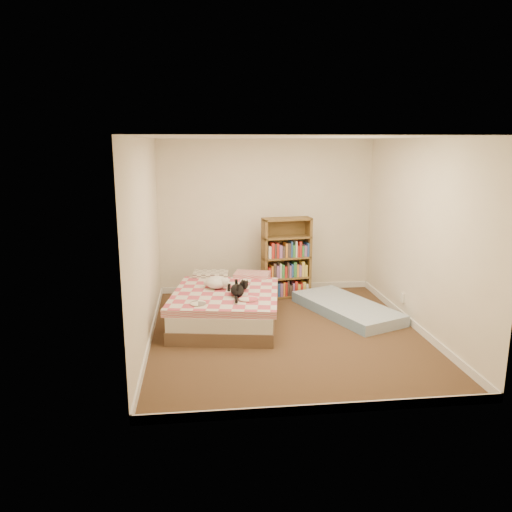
{
  "coord_description": "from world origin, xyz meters",
  "views": [
    {
      "loc": [
        -1.1,
        -6.05,
        2.44
      ],
      "look_at": [
        -0.37,
        0.3,
        0.98
      ],
      "focal_mm": 35.0,
      "sensor_mm": 36.0,
      "label": 1
    }
  ],
  "objects": [
    {
      "name": "bookshelf",
      "position": [
        0.27,
        1.62,
        0.49
      ],
      "size": [
        0.81,
        0.36,
        1.29
      ],
      "rotation": [
        0.0,
        0.0,
        0.14
      ],
      "color": "brown",
      "rests_on": "room"
    },
    {
      "name": "room",
      "position": [
        0.0,
        0.0,
        1.2
      ],
      "size": [
        3.51,
        4.01,
        2.51
      ],
      "color": "#412C1C",
      "rests_on": "ground"
    },
    {
      "name": "black_cat",
      "position": [
        -0.61,
        0.33,
        0.53
      ],
      "size": [
        0.35,
        0.69,
        0.15
      ],
      "rotation": [
        0.0,
        0.0,
        -0.49
      ],
      "color": "black",
      "rests_on": "bed"
    },
    {
      "name": "floor_mattress",
      "position": [
        1.01,
        0.69,
        0.08
      ],
      "size": [
        1.38,
        1.9,
        0.16
      ],
      "primitive_type": "cube",
      "rotation": [
        0.0,
        0.0,
        0.39
      ],
      "color": "#7095BB",
      "rests_on": "room"
    },
    {
      "name": "bed",
      "position": [
        -0.74,
        0.61,
        0.23
      ],
      "size": [
        1.64,
        2.11,
        0.51
      ],
      "rotation": [
        0.0,
        0.0,
        -0.16
      ],
      "color": "brown",
      "rests_on": "room"
    },
    {
      "name": "white_dog",
      "position": [
        -0.87,
        0.64,
        0.54
      ],
      "size": [
        0.35,
        0.38,
        0.16
      ],
      "rotation": [
        0.0,
        0.0,
        0.16
      ],
      "color": "silver",
      "rests_on": "bed"
    }
  ]
}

